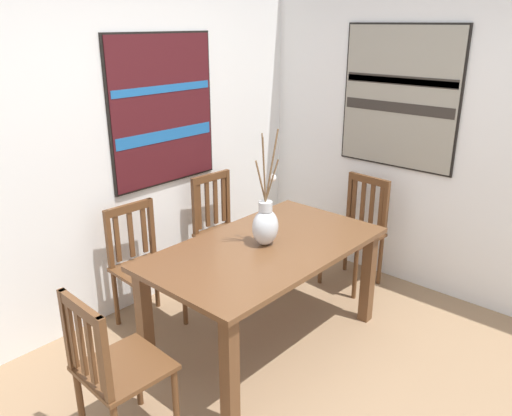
{
  "coord_description": "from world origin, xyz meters",
  "views": [
    {
      "loc": [
        -2.04,
        -1.33,
        2.15
      ],
      "look_at": [
        0.26,
        0.73,
        1.01
      ],
      "focal_mm": 35.66,
      "sensor_mm": 36.0,
      "label": 1
    }
  ],
  "objects_px": {
    "centerpiece_vase": "(265,224)",
    "chair_3": "(357,229)",
    "chair_2": "(222,229)",
    "painting_on_side_wall": "(399,98)",
    "chair_0": "(143,264)",
    "painting_on_back_wall": "(163,111)",
    "dining_table": "(265,261)",
    "chair_1": "(114,368)"
  },
  "relations": [
    {
      "from": "painting_on_back_wall",
      "to": "dining_table",
      "type": "bearing_deg",
      "value": -95.03
    },
    {
      "from": "chair_0",
      "to": "painting_on_side_wall",
      "type": "relative_size",
      "value": 0.8
    },
    {
      "from": "centerpiece_vase",
      "to": "chair_2",
      "type": "xyz_separation_m",
      "value": [
        0.42,
        0.84,
        -0.4
      ]
    },
    {
      "from": "chair_0",
      "to": "painting_on_back_wall",
      "type": "distance_m",
      "value": 1.17
    },
    {
      "from": "centerpiece_vase",
      "to": "painting_on_back_wall",
      "type": "distance_m",
      "value": 1.27
    },
    {
      "from": "chair_0",
      "to": "painting_on_back_wall",
      "type": "height_order",
      "value": "painting_on_back_wall"
    },
    {
      "from": "dining_table",
      "to": "painting_on_back_wall",
      "type": "distance_m",
      "value": 1.43
    },
    {
      "from": "chair_1",
      "to": "centerpiece_vase",
      "type": "bearing_deg",
      "value": 1.81
    },
    {
      "from": "chair_2",
      "to": "painting_on_side_wall",
      "type": "bearing_deg",
      "value": -42.21
    },
    {
      "from": "painting_on_back_wall",
      "to": "chair_0",
      "type": "bearing_deg",
      "value": -149.51
    },
    {
      "from": "dining_table",
      "to": "chair_2",
      "type": "distance_m",
      "value": 0.97
    },
    {
      "from": "centerpiece_vase",
      "to": "chair_3",
      "type": "height_order",
      "value": "centerpiece_vase"
    },
    {
      "from": "dining_table",
      "to": "painting_on_side_wall",
      "type": "distance_m",
      "value": 1.78
    },
    {
      "from": "chair_3",
      "to": "painting_on_back_wall",
      "type": "relative_size",
      "value": 0.81
    },
    {
      "from": "chair_2",
      "to": "painting_on_side_wall",
      "type": "xyz_separation_m",
      "value": [
        1.07,
        -0.97,
        1.08
      ]
    },
    {
      "from": "centerpiece_vase",
      "to": "painting_on_back_wall",
      "type": "relative_size",
      "value": 0.68
    },
    {
      "from": "dining_table",
      "to": "centerpiece_vase",
      "type": "height_order",
      "value": "centerpiece_vase"
    },
    {
      "from": "chair_2",
      "to": "painting_on_back_wall",
      "type": "relative_size",
      "value": 0.83
    },
    {
      "from": "centerpiece_vase",
      "to": "chair_1",
      "type": "bearing_deg",
      "value": -178.19
    },
    {
      "from": "chair_1",
      "to": "chair_2",
      "type": "distance_m",
      "value": 1.87
    },
    {
      "from": "dining_table",
      "to": "painting_on_side_wall",
      "type": "bearing_deg",
      "value": -4.2
    },
    {
      "from": "dining_table",
      "to": "centerpiece_vase",
      "type": "distance_m",
      "value": 0.26
    },
    {
      "from": "centerpiece_vase",
      "to": "chair_0",
      "type": "height_order",
      "value": "centerpiece_vase"
    },
    {
      "from": "chair_2",
      "to": "painting_on_side_wall",
      "type": "height_order",
      "value": "painting_on_side_wall"
    },
    {
      "from": "centerpiece_vase",
      "to": "painting_on_side_wall",
      "type": "bearing_deg",
      "value": -4.82
    },
    {
      "from": "dining_table",
      "to": "chair_3",
      "type": "distance_m",
      "value": 1.21
    },
    {
      "from": "dining_table",
      "to": "chair_2",
      "type": "bearing_deg",
      "value": 63.01
    },
    {
      "from": "dining_table",
      "to": "chair_0",
      "type": "distance_m",
      "value": 0.94
    },
    {
      "from": "dining_table",
      "to": "painting_on_back_wall",
      "type": "xyz_separation_m",
      "value": [
        0.1,
        1.13,
        0.87
      ]
    },
    {
      "from": "chair_1",
      "to": "dining_table",
      "type": "bearing_deg",
      "value": 1.13
    },
    {
      "from": "chair_1",
      "to": "chair_2",
      "type": "xyz_separation_m",
      "value": [
        1.65,
        0.88,
        0.01
      ]
    },
    {
      "from": "chair_1",
      "to": "chair_3",
      "type": "bearing_deg",
      "value": 0.93
    },
    {
      "from": "chair_3",
      "to": "painting_on_side_wall",
      "type": "bearing_deg",
      "value": -22.58
    },
    {
      "from": "centerpiece_vase",
      "to": "painting_on_back_wall",
      "type": "bearing_deg",
      "value": 85.72
    },
    {
      "from": "centerpiece_vase",
      "to": "chair_2",
      "type": "height_order",
      "value": "centerpiece_vase"
    },
    {
      "from": "chair_2",
      "to": "chair_1",
      "type": "bearing_deg",
      "value": -151.8
    },
    {
      "from": "dining_table",
      "to": "chair_0",
      "type": "xyz_separation_m",
      "value": [
        -0.39,
        0.84,
        -0.16
      ]
    },
    {
      "from": "dining_table",
      "to": "chair_1",
      "type": "relative_size",
      "value": 1.77
    },
    {
      "from": "dining_table",
      "to": "chair_3",
      "type": "xyz_separation_m",
      "value": [
        1.2,
        0.02,
        -0.15
      ]
    },
    {
      "from": "centerpiece_vase",
      "to": "chair_1",
      "type": "relative_size",
      "value": 0.84
    },
    {
      "from": "dining_table",
      "to": "chair_1",
      "type": "xyz_separation_m",
      "value": [
        -1.21,
        -0.02,
        -0.15
      ]
    },
    {
      "from": "centerpiece_vase",
      "to": "chair_0",
      "type": "distance_m",
      "value": 1.01
    }
  ]
}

